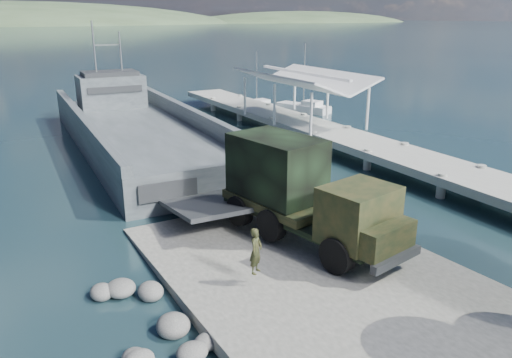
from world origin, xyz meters
name	(u,v)px	position (x,y,z in m)	size (l,w,h in m)	color
ground	(312,281)	(0.00, 0.00, 0.00)	(1400.00, 1400.00, 0.00)	#1A3640
boat_ramp	(329,287)	(0.00, -1.00, 0.25)	(10.00, 18.00, 0.50)	slate
shoreline_rocks	(148,321)	(-6.20, 0.50, 0.00)	(3.20, 5.60, 0.90)	#565654
distant_headlands	(33,25)	(50.00, 560.00, 0.00)	(1000.00, 240.00, 48.00)	#3A4F31
pier	(310,119)	(13.00, 18.77, 1.60)	(6.40, 44.00, 6.10)	#9B9A92
landing_craft	(139,137)	(0.21, 22.80, 0.81)	(9.65, 33.41, 9.83)	#3F484B
military_truck	(301,191)	(1.24, 2.70, 2.54)	(4.30, 9.17, 4.09)	black
soldier	(256,261)	(-2.31, 0.21, 1.34)	(0.62, 0.40, 1.69)	black
sailboat_near	(305,108)	(19.42, 28.84, 0.38)	(3.68, 6.03, 7.08)	white
sailboat_far	(257,105)	(16.16, 33.02, 0.33)	(2.06, 5.15, 6.11)	white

